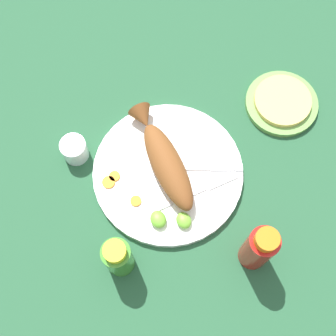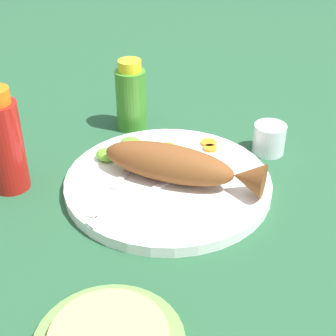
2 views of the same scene
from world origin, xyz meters
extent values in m
plane|color=#235133|center=(0.00, 0.00, 0.00)|extent=(4.00, 4.00, 0.00)
cylinder|color=white|center=(0.00, 0.00, 0.01)|extent=(0.33, 0.33, 0.02)
ellipsoid|color=brown|center=(0.00, 0.00, 0.05)|extent=(0.21, 0.07, 0.06)
cone|color=brown|center=(-0.13, 0.00, 0.05)|extent=(0.05, 0.05, 0.05)
cube|color=silver|center=(0.01, 0.04, 0.02)|extent=(0.06, 0.11, 0.00)
cube|color=silver|center=(0.05, 0.12, 0.02)|extent=(0.05, 0.07, 0.00)
cube|color=silver|center=(0.07, 0.00, 0.02)|extent=(0.01, 0.11, 0.00)
cube|color=silver|center=(0.07, 0.10, 0.02)|extent=(0.02, 0.07, 0.00)
cylinder|color=orange|center=(-0.04, -0.11, 0.02)|extent=(0.02, 0.02, 0.00)
cylinder|color=orange|center=(-0.03, -0.13, 0.02)|extent=(0.03, 0.03, 0.00)
cylinder|color=orange|center=(0.03, -0.09, 0.02)|extent=(0.02, 0.02, 0.00)
ellipsoid|color=#6BB233|center=(0.09, -0.07, 0.03)|extent=(0.04, 0.03, 0.02)
ellipsoid|color=#6BB233|center=(0.12, -0.02, 0.03)|extent=(0.04, 0.03, 0.02)
cylinder|color=#B21914|center=(0.24, 0.08, 0.07)|extent=(0.06, 0.06, 0.15)
cylinder|color=#3D8428|center=(0.13, -0.17, 0.06)|extent=(0.06, 0.06, 0.12)
cylinder|color=yellow|center=(0.13, -0.17, 0.13)|extent=(0.04, 0.04, 0.02)
cylinder|color=silver|center=(-0.13, -0.17, 0.03)|extent=(0.06, 0.06, 0.05)
cylinder|color=white|center=(-0.13, -0.17, 0.01)|extent=(0.05, 0.05, 0.02)
camera|label=1|loc=(0.32, -0.15, 0.97)|focal=50.00mm
camera|label=2|loc=(-0.22, 0.64, 0.48)|focal=55.00mm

